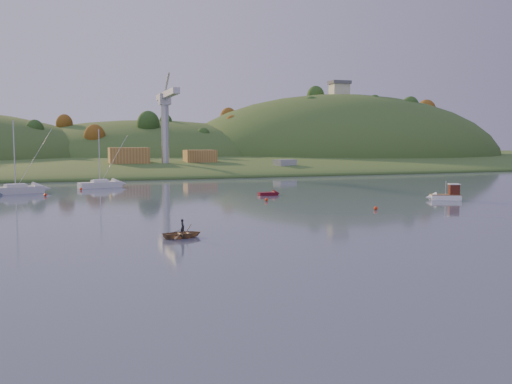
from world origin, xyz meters
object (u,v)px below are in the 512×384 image
object	(u,v)px
red_tender	(272,194)
fishing_boat	(443,195)
canoe	(183,234)
sailboat_far	(100,184)
sailboat_near	(16,189)

from	to	relation	value
red_tender	fishing_boat	bearing A→B (deg)	-38.76
canoe	sailboat_far	bearing A→B (deg)	-4.68
sailboat_near	canoe	distance (m)	56.62
fishing_boat	sailboat_far	bearing A→B (deg)	-17.43
fishing_boat	red_tender	bearing A→B (deg)	-12.60
sailboat_far	canoe	xyz separation A→B (m)	(3.92, -62.15, -0.35)
canoe	red_tender	bearing A→B (deg)	-39.82
sailboat_far	red_tender	bearing A→B (deg)	-62.22
fishing_boat	red_tender	world-z (taller)	fishing_boat
canoe	red_tender	distance (m)	43.36
sailboat_far	red_tender	size ratio (longest dim) A/B	2.90
fishing_boat	red_tender	size ratio (longest dim) A/B	1.40
fishing_boat	sailboat_far	distance (m)	64.00
sailboat_far	sailboat_near	bearing A→B (deg)	-168.17
red_tender	canoe	bearing A→B (deg)	-125.30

